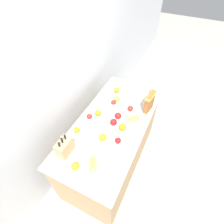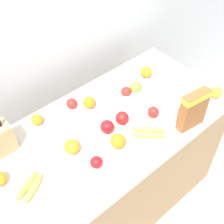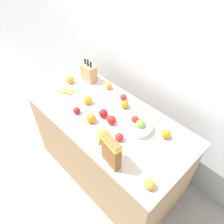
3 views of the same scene
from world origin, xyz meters
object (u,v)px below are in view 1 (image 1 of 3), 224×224
at_px(fruit_bowl, 116,102).
at_px(orange_near_bowl, 75,166).
at_px(banana_bunch_right, 133,119).
at_px(orange_mid_right, 77,130).
at_px(banana_bunch_left, 93,164).
at_px(cereal_box, 150,101).
at_px(orange_front_center, 152,91).
at_px(apple_rightmost, 114,122).
at_px(orange_front_left, 98,113).
at_px(knife_block, 65,147).
at_px(orange_front_right, 123,127).
at_px(apple_by_knife_block, 130,108).
at_px(apple_rear, 118,141).
at_px(apple_near_bananas, 89,116).
at_px(orange_by_cereal, 103,137).
at_px(apple_front, 118,116).
at_px(orange_mid_left, 117,90).

distance_m(fruit_bowl, orange_near_bowl, 0.96).
distance_m(banana_bunch_right, orange_mid_right, 0.67).
relative_size(fruit_bowl, banana_bunch_left, 1.23).
xyz_separation_m(cereal_box, banana_bunch_right, (-0.24, 0.11, -0.12)).
xyz_separation_m(banana_bunch_left, orange_front_center, (1.27, -0.20, 0.02)).
height_order(fruit_bowl, orange_mid_right, fruit_bowl).
distance_m(apple_rightmost, orange_front_left, 0.23).
distance_m(banana_bunch_left, orange_mid_right, 0.44).
height_order(knife_block, orange_front_right, knife_block).
height_order(apple_by_knife_block, apple_rightmost, apple_rightmost).
height_order(apple_rear, apple_near_bananas, apple_near_bananas).
height_order(banana_bunch_left, orange_mid_right, orange_mid_right).
xyz_separation_m(fruit_bowl, orange_by_cereal, (-0.56, -0.10, 0.01)).
height_order(apple_rear, orange_by_cereal, orange_by_cereal).
relative_size(orange_mid_right, orange_by_cereal, 0.79).
bearing_deg(apple_front, cereal_box, -44.16).
distance_m(banana_bunch_left, apple_rightmost, 0.54).
distance_m(banana_bunch_left, orange_by_cereal, 0.30).
height_order(fruit_bowl, apple_rear, fruit_bowl).
height_order(orange_front_right, orange_by_cereal, orange_by_cereal).
bearing_deg(orange_by_cereal, apple_near_bananas, 54.28).
height_order(orange_mid_left, orange_by_cereal, orange_by_cereal).
xyz_separation_m(apple_front, apple_by_knife_block, (0.18, -0.09, -0.01)).
relative_size(apple_rear, orange_mid_right, 0.95).
height_order(fruit_bowl, orange_near_bowl, fruit_bowl).
distance_m(knife_block, apple_near_bananas, 0.51).
height_order(apple_rightmost, orange_mid_right, apple_rightmost).
height_order(banana_bunch_left, apple_rightmost, apple_rightmost).
distance_m(banana_bunch_right, orange_by_cereal, 0.45).
distance_m(fruit_bowl, orange_mid_left, 0.24).
height_order(banana_bunch_right, apple_rear, apple_rear).
bearing_deg(apple_rightmost, orange_near_bowl, 171.56).
xyz_separation_m(banana_bunch_right, orange_mid_right, (-0.44, 0.50, 0.02)).
bearing_deg(orange_mid_right, banana_bunch_left, -126.57).
distance_m(cereal_box, orange_front_center, 0.34).
height_order(apple_rear, orange_front_center, orange_front_center).
height_order(apple_by_knife_block, orange_by_cereal, orange_by_cereal).
xyz_separation_m(banana_bunch_right, orange_mid_left, (0.37, 0.38, 0.02)).
bearing_deg(apple_by_knife_block, apple_rear, -173.53).
xyz_separation_m(apple_front, apple_rear, (-0.31, -0.14, -0.01)).
relative_size(cereal_box, apple_front, 3.15).
distance_m(apple_rightmost, orange_mid_left, 0.57).
xyz_separation_m(apple_near_bananas, orange_front_center, (0.76, -0.54, 0.00)).
xyz_separation_m(knife_block, banana_bunch_right, (0.70, -0.46, -0.07)).
bearing_deg(banana_bunch_left, apple_by_knife_block, -3.87).
bearing_deg(apple_rightmost, orange_mid_right, 130.47).
height_order(apple_rear, orange_near_bowl, orange_near_bowl).
bearing_deg(knife_block, apple_by_knife_block, -23.84).
relative_size(banana_bunch_right, orange_by_cereal, 2.21).
bearing_deg(orange_front_left, orange_front_center, -34.64).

